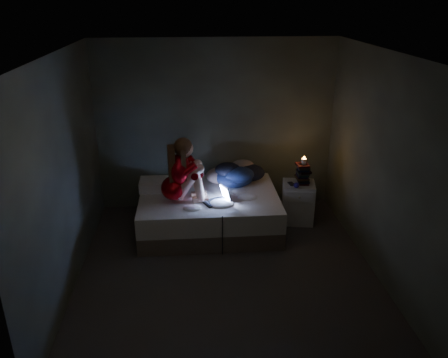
{
  "coord_description": "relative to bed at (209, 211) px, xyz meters",
  "views": [
    {
      "loc": [
        -0.41,
        -4.65,
        3.16
      ],
      "look_at": [
        0.05,
        1.0,
        0.8
      ],
      "focal_mm": 35.73,
      "sensor_mm": 36.0,
      "label": 1
    }
  ],
  "objects": [
    {
      "name": "wall_right",
      "position": [
        1.97,
        -1.1,
        1.03
      ],
      "size": [
        0.02,
        3.8,
        2.6
      ],
      "primitive_type": "cube",
      "color": "#383B30",
      "rests_on": "ground"
    },
    {
      "name": "bed",
      "position": [
        0.0,
        0.0,
        0.0
      ],
      "size": [
        1.94,
        1.46,
        0.53
      ],
      "primitive_type": null,
      "color": "silver",
      "rests_on": "ground"
    },
    {
      "name": "laptop",
      "position": [
        0.08,
        -0.29,
        0.39
      ],
      "size": [
        0.41,
        0.36,
        0.24
      ],
      "primitive_type": null,
      "rotation": [
        0.0,
        0.0,
        0.43
      ],
      "color": "black",
      "rests_on": "bed"
    },
    {
      "name": "wall_back",
      "position": [
        0.16,
        0.81,
        1.03
      ],
      "size": [
        3.6,
        0.02,
        2.6
      ],
      "primitive_type": "cube",
      "color": "#383B30",
      "rests_on": "ground"
    },
    {
      "name": "ceiling",
      "position": [
        0.16,
        -1.1,
        2.34
      ],
      "size": [
        3.6,
        3.8,
        0.02
      ],
      "primitive_type": "cube",
      "color": "silver",
      "rests_on": "ground"
    },
    {
      "name": "candle",
      "position": [
        1.37,
        0.1,
        0.71
      ],
      "size": [
        0.07,
        0.07,
        0.08
      ],
      "primitive_type": "cylinder",
      "color": "beige",
      "rests_on": "book_stack"
    },
    {
      "name": "clothes_pile",
      "position": [
        0.39,
        0.32,
        0.45
      ],
      "size": [
        0.65,
        0.53,
        0.37
      ],
      "primitive_type": null,
      "rotation": [
        0.0,
        0.0,
        0.05
      ],
      "color": "navy",
      "rests_on": "bed"
    },
    {
      "name": "phone",
      "position": [
        1.21,
        0.06,
        0.35
      ],
      "size": [
        0.11,
        0.16,
        0.01
      ],
      "primitive_type": "cube",
      "rotation": [
        0.0,
        0.0,
        0.35
      ],
      "color": "black",
      "rests_on": "nightstand"
    },
    {
      "name": "book_stack",
      "position": [
        1.37,
        0.1,
        0.51
      ],
      "size": [
        0.19,
        0.25,
        0.33
      ],
      "primitive_type": null,
      "color": "black",
      "rests_on": "nightstand"
    },
    {
      "name": "blue_orb",
      "position": [
        1.27,
        -0.07,
        0.38
      ],
      "size": [
        0.08,
        0.08,
        0.08
      ],
      "primitive_type": "sphere",
      "color": "#2B1C93",
      "rests_on": "nightstand"
    },
    {
      "name": "nightstand",
      "position": [
        1.32,
        0.1,
        0.04
      ],
      "size": [
        0.52,
        0.48,
        0.61
      ],
      "primitive_type": "cube",
      "rotation": [
        0.0,
        0.0,
        -0.18
      ],
      "color": "silver",
      "rests_on": "ground"
    },
    {
      "name": "wall_front",
      "position": [
        0.16,
        -3.01,
        1.03
      ],
      "size": [
        3.6,
        0.02,
        2.6
      ],
      "primitive_type": "cube",
      "color": "#383B30",
      "rests_on": "ground"
    },
    {
      "name": "wall_left",
      "position": [
        -1.65,
        -1.1,
        1.03
      ],
      "size": [
        0.02,
        3.8,
        2.6
      ],
      "primitive_type": "cube",
      "color": "#383B30",
      "rests_on": "ground"
    },
    {
      "name": "woman",
      "position": [
        -0.48,
        -0.19,
        0.72
      ],
      "size": [
        0.59,
        0.42,
        0.9
      ],
      "primitive_type": null,
      "rotation": [
        0.0,
        0.0,
        0.1
      ],
      "color": "#720003",
      "rests_on": "bed"
    },
    {
      "name": "pillow",
      "position": [
        -0.74,
        0.24,
        0.34
      ],
      "size": [
        0.5,
        0.35,
        0.14
      ],
      "primitive_type": "cube",
      "color": "white",
      "rests_on": "bed"
    },
    {
      "name": "floor",
      "position": [
        0.16,
        -1.1,
        -0.28
      ],
      "size": [
        3.6,
        3.8,
        0.02
      ],
      "primitive_type": "cube",
      "color": "#3D3531",
      "rests_on": "ground"
    }
  ]
}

